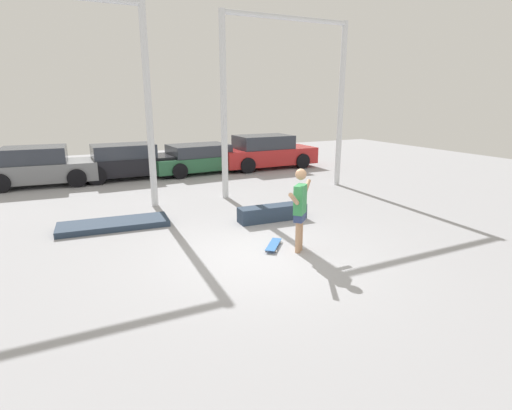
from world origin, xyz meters
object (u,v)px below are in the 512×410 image
(skateboarder, at_px, (300,206))
(manual_pad, at_px, (114,224))
(parked_car_grey, at_px, (39,167))
(parked_car_black, at_px, (128,162))
(parked_car_green, at_px, (202,159))
(parked_car_red, at_px, (266,152))
(skateboard, at_px, (274,245))
(grind_box, at_px, (272,213))

(skateboarder, bearing_deg, manual_pad, 91.35)
(skateboarder, xyz_separation_m, parked_car_grey, (-5.09, 9.96, -0.32))
(parked_car_grey, bearing_deg, parked_car_black, 2.70)
(parked_car_green, distance_m, parked_car_red, 3.05)
(skateboard, bearing_deg, parked_car_black, 49.74)
(skateboard, relative_size, parked_car_green, 0.16)
(skateboard, height_order, parked_car_red, parked_car_red)
(manual_pad, height_order, parked_car_green, parked_car_green)
(grind_box, relative_size, parked_car_red, 0.41)
(parked_car_red, bearing_deg, parked_car_green, 175.87)
(manual_pad, height_order, parked_car_grey, parked_car_grey)
(skateboard, xyz_separation_m, parked_car_grey, (-4.71, 9.52, 0.63))
(parked_car_grey, distance_m, parked_car_red, 9.32)
(skateboarder, relative_size, manual_pad, 0.67)
(parked_car_red, bearing_deg, skateboard, -116.58)
(parked_car_black, relative_size, parked_car_green, 0.94)
(skateboard, bearing_deg, parked_car_red, 13.72)
(manual_pad, distance_m, parked_car_red, 9.75)
(parked_car_red, bearing_deg, grind_box, -116.29)
(skateboarder, distance_m, skateboard, 1.11)
(grind_box, height_order, parked_car_green, parked_car_green)
(parked_car_green, bearing_deg, grind_box, -98.82)
(skateboarder, bearing_deg, parked_car_black, 58.58)
(skateboard, xyz_separation_m, parked_car_red, (4.60, 9.16, 0.66))
(parked_car_green, relative_size, parked_car_red, 1.02)
(parked_car_grey, bearing_deg, grind_box, -49.87)
(parked_car_black, bearing_deg, parked_car_green, -2.20)
(skateboard, relative_size, grind_box, 0.40)
(manual_pad, bearing_deg, parked_car_black, 77.69)
(skateboard, bearing_deg, grind_box, 12.56)
(skateboard, distance_m, parked_car_red, 10.27)
(skateboarder, bearing_deg, grind_box, 33.26)
(skateboarder, distance_m, parked_car_red, 10.49)
(skateboarder, distance_m, parked_car_green, 9.90)
(grind_box, height_order, parked_car_red, parked_car_red)
(grind_box, xyz_separation_m, parked_car_grey, (-5.65, 7.74, 0.49))
(parked_car_grey, height_order, parked_car_black, parked_car_grey)
(skateboarder, xyz_separation_m, manual_pad, (-3.33, 3.47, -0.94))
(skateboard, bearing_deg, skateboarder, -98.77)
(manual_pad, bearing_deg, skateboard, -45.78)
(skateboard, xyz_separation_m, grind_box, (0.94, 1.78, 0.14))
(grind_box, relative_size, parked_car_green, 0.40)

